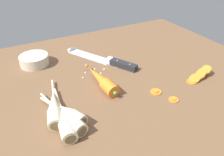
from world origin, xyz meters
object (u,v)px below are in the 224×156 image
object	(u,v)px
parsnip_back	(54,107)
carrot_slice_stack	(199,75)
whole_carrot	(102,81)
parsnip_mid_left	(64,119)
chefs_knife	(98,58)
carrot_slice_stray_near	(174,99)
parsnip_mid_right	(68,113)
carrot_slice_stray_mid	(156,91)
parsnip_front	(66,117)
prep_bowl	(34,60)

from	to	relation	value
parsnip_back	carrot_slice_stack	bearing A→B (deg)	-6.85
whole_carrot	parsnip_mid_left	world-z (taller)	whole_carrot
chefs_knife	parsnip_mid_left	distance (cm)	37.81
whole_carrot	carrot_slice_stack	bearing A→B (deg)	-20.16
whole_carrot	parsnip_back	distance (cm)	18.74
carrot_slice_stray_near	parsnip_back	bearing A→B (deg)	161.29
chefs_knife	parsnip_mid_left	bearing A→B (deg)	-128.18
parsnip_mid_right	parsnip_back	size ratio (longest dim) A/B	0.77
parsnip_back	parsnip_mid_right	bearing A→B (deg)	-57.23
carrot_slice_stray_mid	parsnip_front	bearing A→B (deg)	179.21
parsnip_mid_left	carrot_slice_stack	size ratio (longest dim) A/B	2.04
carrot_slice_stack	carrot_slice_stray_mid	bearing A→B (deg)	178.76
chefs_knife	carrot_slice_stack	xyz separation A→B (cm)	(25.75, -29.96, 0.64)
chefs_knife	carrot_slice_stack	world-z (taller)	carrot_slice_stack
parsnip_back	carrot_slice_stray_near	world-z (taller)	parsnip_back
parsnip_front	parsnip_back	size ratio (longest dim) A/B	0.96
parsnip_mid_right	parsnip_front	bearing A→B (deg)	-121.59
chefs_knife	parsnip_mid_right	xyz separation A→B (cm)	(-21.84, -27.96, 1.33)
parsnip_mid_right	carrot_slice_stray_near	bearing A→B (deg)	-13.38
chefs_knife	prep_bowl	xyz separation A→B (cm)	(-23.72, 7.38, 1.50)
chefs_knife	parsnip_mid_right	world-z (taller)	parsnip_mid_right
carrot_slice_stack	carrot_slice_stray_mid	size ratio (longest dim) A/B	3.19
chefs_knife	carrot_slice_stack	distance (cm)	39.51
parsnip_mid_left	prep_bowl	xyz separation A→B (cm)	(-0.36, 37.08, 0.17)
parsnip_mid_right	carrot_slice_stray_mid	distance (cm)	29.08
parsnip_mid_right	parsnip_back	bearing A→B (deg)	122.77
parsnip_mid_right	parsnip_mid_left	bearing A→B (deg)	-131.11
chefs_knife	carrot_slice_stray_near	bearing A→B (deg)	-75.09
parsnip_front	carrot_slice_stray_mid	xyz separation A→B (cm)	(29.72, -0.41, -1.62)
parsnip_mid_left	parsnip_mid_right	distance (cm)	2.31
carrot_slice_stack	carrot_slice_stray_near	bearing A→B (deg)	-161.58
whole_carrot	parsnip_mid_right	size ratio (longest dim) A/B	1.20
chefs_knife	carrot_slice_stack	bearing A→B (deg)	-49.32
parsnip_mid_left	carrot_slice_stack	world-z (taller)	parsnip_mid_left
whole_carrot	parsnip_back	bearing A→B (deg)	-161.78
chefs_knife	parsnip_back	xyz separation A→B (cm)	(-24.44, -23.93, 1.33)
parsnip_mid_left	carrot_slice_stack	xyz separation A→B (cm)	(49.11, -0.26, -0.69)
parsnip_mid_left	carrot_slice_stray_mid	size ratio (longest dim) A/B	6.50
prep_bowl	carrot_slice_stack	bearing A→B (deg)	-37.05
parsnip_front	prep_bowl	world-z (taller)	same
carrot_slice_stray_near	chefs_knife	bearing A→B (deg)	104.91
parsnip_mid_left	parsnip_back	size ratio (longest dim) A/B	1.01
carrot_slice_stray_near	parsnip_front	bearing A→B (deg)	168.95
parsnip_mid_left	parsnip_mid_right	bearing A→B (deg)	48.89
carrot_slice_stray_mid	prep_bowl	world-z (taller)	prep_bowl
whole_carrot	carrot_slice_stray_mid	size ratio (longest dim) A/B	5.91
chefs_knife	carrot_slice_stray_near	size ratio (longest dim) A/B	10.53
parsnip_mid_right	carrot_slice_stray_near	world-z (taller)	parsnip_mid_right
parsnip_mid_left	carrot_slice_stray_mid	xyz separation A→B (cm)	(30.51, 0.15, -1.62)
chefs_knife	whole_carrot	xyz separation A→B (cm)	(-6.64, -18.07, 1.45)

